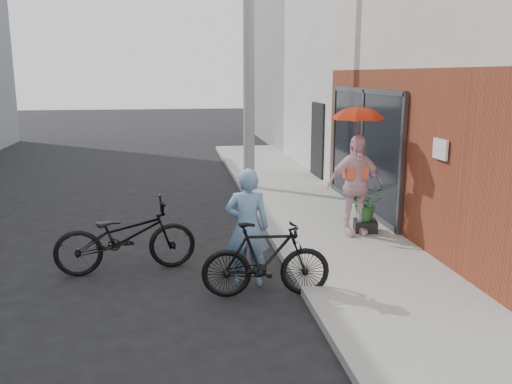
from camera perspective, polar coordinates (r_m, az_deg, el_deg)
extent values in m
plane|color=black|center=(7.86, -2.66, -9.42)|extent=(80.00, 80.00, 0.00)
cube|color=gray|center=(10.10, 8.08, -4.20)|extent=(2.20, 24.00, 0.12)
cube|color=#9E9E99|center=(9.84, 1.57, -4.52)|extent=(0.12, 24.00, 0.12)
cube|color=black|center=(11.55, 11.20, 4.37)|extent=(0.06, 3.80, 2.40)
cube|color=white|center=(8.49, 18.84, 4.29)|extent=(0.04, 0.40, 0.30)
cube|color=silver|center=(18.11, 17.89, 13.61)|extent=(8.00, 6.00, 7.00)
cube|color=gray|center=(24.59, 10.49, 13.49)|extent=(8.00, 8.00, 7.00)
cylinder|color=#9E9E99|center=(13.40, -0.77, 14.84)|extent=(0.28, 0.28, 7.00)
imported|color=#6F9CC7|center=(7.51, -0.92, -3.75)|extent=(0.66, 0.49, 1.66)
imported|color=black|center=(8.31, -13.56, -4.56)|extent=(2.15, 1.01, 1.09)
imported|color=black|center=(7.20, 1.05, -7.13)|extent=(1.74, 0.60, 1.03)
imported|color=#F9D1DD|center=(9.62, 10.38, 0.70)|extent=(1.07, 0.51, 1.77)
imported|color=red|center=(9.45, 10.68, 8.24)|extent=(0.87, 0.87, 0.76)
cube|color=black|center=(10.01, 11.43, -3.49)|extent=(0.46, 0.46, 0.21)
imported|color=#296528|center=(9.91, 11.53, -1.19)|extent=(0.56, 0.49, 0.62)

